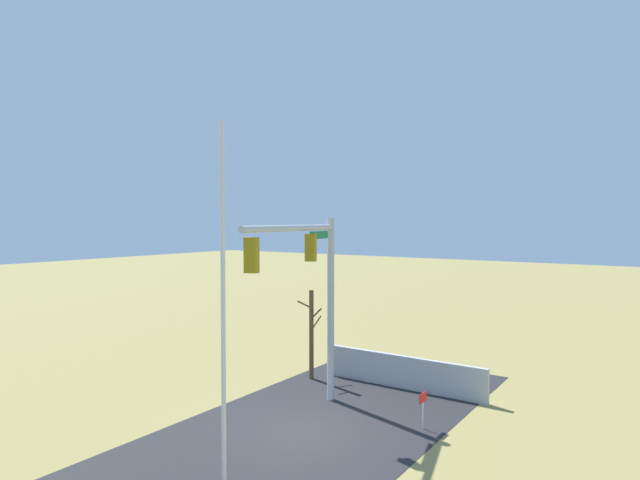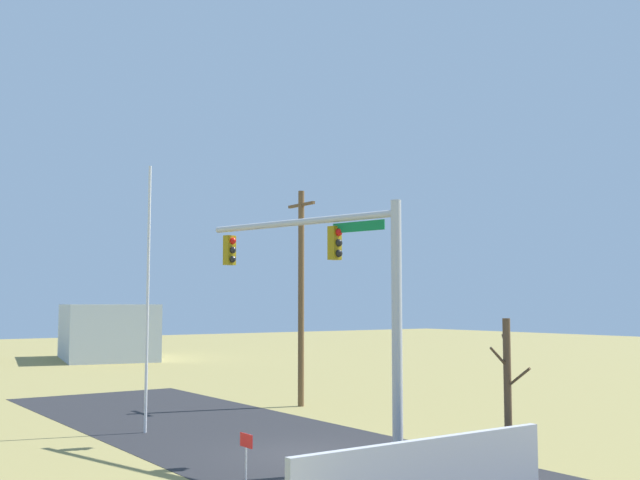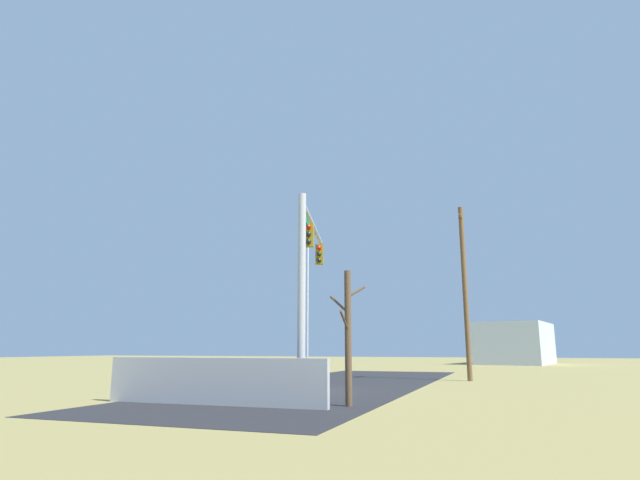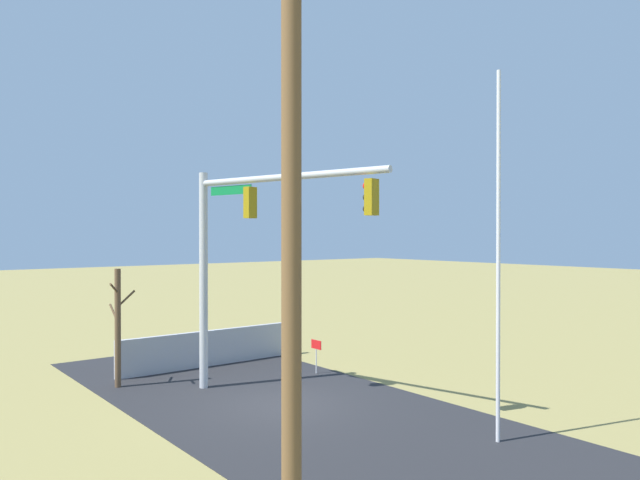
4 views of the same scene
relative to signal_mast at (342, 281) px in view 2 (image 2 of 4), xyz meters
name	(u,v)px [view 2 (image 2 of 4)]	position (x,y,z in m)	size (l,w,h in m)	color
ground_plane	(302,454)	(-1.30, -0.49, -4.95)	(160.00, 160.00, 0.00)	olive
road_surface	(234,434)	(-5.30, -0.49, -4.94)	(28.00, 8.00, 0.01)	#232326
sidewalk_corner	(425,476)	(2.81, 0.46, -4.94)	(6.00, 6.00, 0.01)	#B7B5AD
retaining_fence	(427,470)	(4.67, -1.21, -4.27)	(0.20, 7.21, 1.36)	#A8A8AD
signal_mast	(342,281)	(0.00, 0.00, 0.00)	(7.07, 1.98, 7.08)	#B2B5BA
flagpole	(148,297)	(-7.29, -2.79, -0.43)	(0.10, 0.10, 9.04)	silver
utility_pole	(301,293)	(-9.79, 5.15, -0.20)	(1.90, 0.26, 9.16)	brown
bare_tree	(508,392)	(3.63, 2.65, -2.92)	(1.27, 1.02, 3.93)	brown
open_sign	(246,447)	(1.11, -3.69, -4.04)	(0.56, 0.04, 1.22)	silver
distant_building	(107,332)	(-41.27, 7.88, -2.81)	(10.40, 6.50, 4.27)	silver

